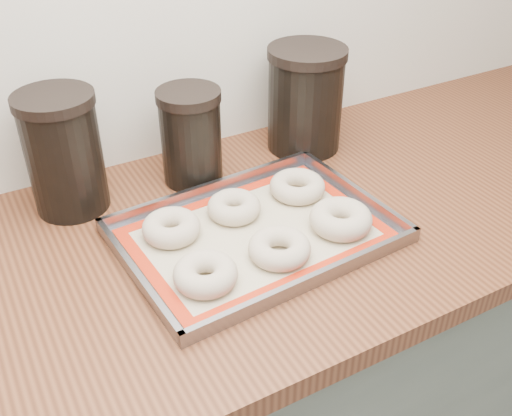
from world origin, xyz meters
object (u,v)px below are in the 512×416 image
bagel_back_mid (234,207)px  canister_right (305,99)px  bagel_front_mid (279,248)px  canister_left (64,153)px  canister_mid (191,136)px  bagel_front_right (341,219)px  bagel_back_right (297,186)px  bagel_front_left (205,274)px  baking_tray (256,233)px  bagel_back_left (171,228)px

bagel_back_mid → canister_right: 0.32m
bagel_front_mid → canister_left: canister_left is taller
canister_mid → bagel_front_right: bearing=-61.8°
bagel_front_mid → canister_right: (0.25, 0.31, 0.09)m
bagel_front_right → canister_right: 0.33m
bagel_back_mid → canister_mid: (-0.01, 0.16, 0.07)m
bagel_front_right → bagel_back_right: 0.13m
canister_mid → bagel_front_left: bearing=-110.7°
bagel_front_left → bagel_back_mid: (0.12, 0.14, -0.00)m
bagel_front_left → canister_left: bearing=110.5°
bagel_front_left → bagel_front_right: (0.27, 0.02, 0.00)m
baking_tray → bagel_front_mid: bearing=-87.3°
bagel_front_right → bagel_back_left: (-0.27, 0.12, -0.00)m
bagel_front_left → bagel_back_left: size_ratio=1.01×
baking_tray → bagel_back_mid: 0.07m
bagel_front_right → canister_left: bearing=141.8°
bagel_front_left → bagel_back_left: (0.00, 0.14, -0.00)m
bagel_front_right → canister_mid: canister_mid is taller
baking_tray → canister_right: canister_right is taller
bagel_front_left → bagel_front_right: bearing=3.7°
baking_tray → canister_left: 0.37m
baking_tray → bagel_front_right: size_ratio=4.33×
bagel_back_mid → canister_mid: 0.18m
baking_tray → canister_mid: size_ratio=2.53×
baking_tray → canister_left: size_ratio=2.14×
bagel_front_left → bagel_back_right: bagel_front_left is taller
bagel_front_left → bagel_front_right: size_ratio=0.92×
bagel_back_right → canister_mid: (-0.15, 0.16, 0.07)m
bagel_front_mid → bagel_back_right: bearing=49.1°
baking_tray → bagel_back_left: bearing=153.5°
canister_mid → bagel_front_mid: bearing=-86.3°
bagel_back_left → bagel_front_left: bearing=-90.2°
canister_mid → canister_right: 0.27m
baking_tray → canister_left: bearing=135.3°
bagel_front_right → bagel_back_right: size_ratio=1.04×
bagel_back_left → bagel_back_mid: bearing=2.1°
bagel_back_mid → bagel_front_right: bearing=-41.2°
baking_tray → bagel_back_right: size_ratio=4.52×
bagel_front_right → bagel_back_right: (-0.01, 0.13, -0.00)m
bagel_front_mid → canister_left: 0.42m
baking_tray → bagel_back_left: size_ratio=4.74×
bagel_front_right → canister_left: 0.51m
bagel_front_left → bagel_back_mid: 0.19m
bagel_front_left → canister_left: (-0.12, 0.33, 0.09)m
baking_tray → bagel_front_left: bearing=-150.4°
bagel_front_left → bagel_front_mid: size_ratio=0.98×
bagel_back_left → canister_mid: (0.11, 0.17, 0.07)m
bagel_front_mid → bagel_back_left: (-0.13, 0.14, 0.00)m
canister_left → baking_tray: bearing=-44.7°
bagel_front_left → canister_mid: 0.33m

